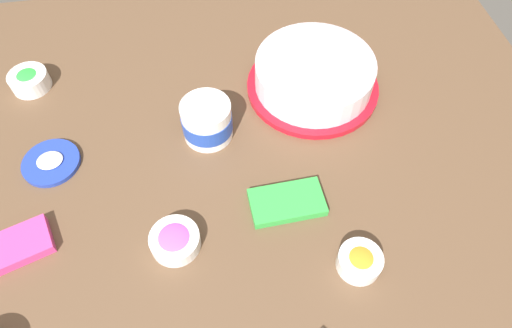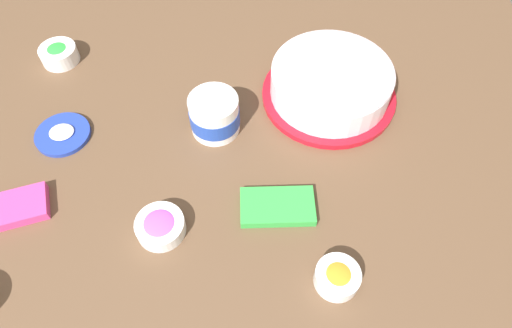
{
  "view_description": "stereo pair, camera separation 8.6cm",
  "coord_description": "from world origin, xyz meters",
  "px_view_note": "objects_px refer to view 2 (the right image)",
  "views": [
    {
      "loc": [
        0.0,
        -0.37,
        0.74
      ],
      "look_at": [
        0.09,
        0.11,
        0.04
      ],
      "focal_mm": 31.27,
      "sensor_mm": 36.0,
      "label": 1
    },
    {
      "loc": [
        0.09,
        -0.37,
        0.74
      ],
      "look_at": [
        0.09,
        0.11,
        0.04
      ],
      "focal_mm": 31.27,
      "sensor_mm": 36.0,
      "label": 2
    }
  ],
  "objects_px": {
    "frosted_cake": "(331,83)",
    "frosting_tub": "(215,114)",
    "candy_box_lower": "(277,207)",
    "sprinkle_bowl_orange": "(337,277)",
    "sprinkle_bowl_rainbow": "(160,226)",
    "sprinkle_bowl_green": "(59,54)",
    "frosting_tub_lid": "(63,134)",
    "candy_box_upper": "(11,209)"
  },
  "relations": [
    {
      "from": "frosting_tub_lid",
      "to": "candy_box_lower",
      "type": "bearing_deg",
      "value": -20.96
    },
    {
      "from": "frosted_cake",
      "to": "frosting_tub_lid",
      "type": "distance_m",
      "value": 0.58
    },
    {
      "from": "frosted_cake",
      "to": "sprinkle_bowl_rainbow",
      "type": "xyz_separation_m",
      "value": [
        -0.33,
        -0.33,
        -0.03
      ]
    },
    {
      "from": "sprinkle_bowl_orange",
      "to": "candy_box_upper",
      "type": "height_order",
      "value": "sprinkle_bowl_orange"
    },
    {
      "from": "frosting_tub_lid",
      "to": "sprinkle_bowl_green",
      "type": "xyz_separation_m",
      "value": [
        -0.06,
        0.23,
        0.02
      ]
    },
    {
      "from": "candy_box_lower",
      "to": "frosting_tub_lid",
      "type": "bearing_deg",
      "value": 156.87
    },
    {
      "from": "candy_box_upper",
      "to": "frosted_cake",
      "type": "bearing_deg",
      "value": 7.52
    },
    {
      "from": "frosted_cake",
      "to": "sprinkle_bowl_rainbow",
      "type": "height_order",
      "value": "frosted_cake"
    },
    {
      "from": "frosting_tub",
      "to": "sprinkle_bowl_green",
      "type": "distance_m",
      "value": 0.44
    },
    {
      "from": "frosted_cake",
      "to": "candy_box_upper",
      "type": "xyz_separation_m",
      "value": [
        -0.62,
        -0.3,
        -0.03
      ]
    },
    {
      "from": "frosted_cake",
      "to": "candy_box_lower",
      "type": "height_order",
      "value": "frosted_cake"
    },
    {
      "from": "frosted_cake",
      "to": "frosting_tub",
      "type": "bearing_deg",
      "value": -159.65
    },
    {
      "from": "frosted_cake",
      "to": "sprinkle_bowl_green",
      "type": "height_order",
      "value": "frosted_cake"
    },
    {
      "from": "frosting_tub_lid",
      "to": "sprinkle_bowl_green",
      "type": "bearing_deg",
      "value": 105.11
    },
    {
      "from": "frosting_tub_lid",
      "to": "candy_box_upper",
      "type": "distance_m",
      "value": 0.19
    },
    {
      "from": "sprinkle_bowl_orange",
      "to": "sprinkle_bowl_rainbow",
      "type": "bearing_deg",
      "value": 163.3
    },
    {
      "from": "frosting_tub_lid",
      "to": "sprinkle_bowl_green",
      "type": "relative_size",
      "value": 1.32
    },
    {
      "from": "frosting_tub",
      "to": "candy_box_lower",
      "type": "distance_m",
      "value": 0.24
    },
    {
      "from": "candy_box_lower",
      "to": "frosted_cake",
      "type": "bearing_deg",
      "value": 65.14
    },
    {
      "from": "sprinkle_bowl_orange",
      "to": "candy_box_lower",
      "type": "height_order",
      "value": "sprinkle_bowl_orange"
    },
    {
      "from": "sprinkle_bowl_rainbow",
      "to": "candy_box_lower",
      "type": "xyz_separation_m",
      "value": [
        0.21,
        0.05,
        -0.01
      ]
    },
    {
      "from": "frosted_cake",
      "to": "candy_box_lower",
      "type": "bearing_deg",
      "value": -112.7
    },
    {
      "from": "sprinkle_bowl_orange",
      "to": "sprinkle_bowl_rainbow",
      "type": "xyz_separation_m",
      "value": [
        -0.31,
        0.09,
        -0.0
      ]
    },
    {
      "from": "frosting_tub_lid",
      "to": "candy_box_upper",
      "type": "height_order",
      "value": "candy_box_upper"
    },
    {
      "from": "frosted_cake",
      "to": "candy_box_lower",
      "type": "xyz_separation_m",
      "value": [
        -0.12,
        -0.29,
        -0.04
      ]
    },
    {
      "from": "frosting_tub",
      "to": "frosting_tub_lid",
      "type": "height_order",
      "value": "frosting_tub"
    },
    {
      "from": "frosting_tub",
      "to": "sprinkle_bowl_green",
      "type": "height_order",
      "value": "frosting_tub"
    },
    {
      "from": "frosting_tub_lid",
      "to": "sprinkle_bowl_green",
      "type": "distance_m",
      "value": 0.24
    },
    {
      "from": "sprinkle_bowl_rainbow",
      "to": "candy_box_lower",
      "type": "relative_size",
      "value": 0.64
    },
    {
      "from": "frosted_cake",
      "to": "frosting_tub",
      "type": "relative_size",
      "value": 2.85
    },
    {
      "from": "frosting_tub",
      "to": "sprinkle_bowl_orange",
      "type": "height_order",
      "value": "frosting_tub"
    },
    {
      "from": "candy_box_lower",
      "to": "frosting_tub",
      "type": "bearing_deg",
      "value": 120.62
    },
    {
      "from": "frosting_tub_lid",
      "to": "sprinkle_bowl_rainbow",
      "type": "bearing_deg",
      "value": -42.78
    },
    {
      "from": "sprinkle_bowl_green",
      "to": "candy_box_lower",
      "type": "relative_size",
      "value": 0.62
    },
    {
      "from": "frosted_cake",
      "to": "frosting_tub",
      "type": "height_order",
      "value": "frosted_cake"
    },
    {
      "from": "frosting_tub_lid",
      "to": "sprinkle_bowl_green",
      "type": "height_order",
      "value": "sprinkle_bowl_green"
    },
    {
      "from": "sprinkle_bowl_green",
      "to": "sprinkle_bowl_orange",
      "type": "bearing_deg",
      "value": -41.69
    },
    {
      "from": "sprinkle_bowl_green",
      "to": "candy_box_upper",
      "type": "relative_size",
      "value": 0.65
    },
    {
      "from": "frosting_tub",
      "to": "sprinkle_bowl_rainbow",
      "type": "bearing_deg",
      "value": -109.61
    },
    {
      "from": "frosted_cake",
      "to": "sprinkle_bowl_green",
      "type": "xyz_separation_m",
      "value": [
        -0.63,
        0.11,
        -0.02
      ]
    },
    {
      "from": "candy_box_upper",
      "to": "sprinkle_bowl_orange",
      "type": "bearing_deg",
      "value": -30.44
    },
    {
      "from": "frosting_tub",
      "to": "frosting_tub_lid",
      "type": "relative_size",
      "value": 0.91
    }
  ]
}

